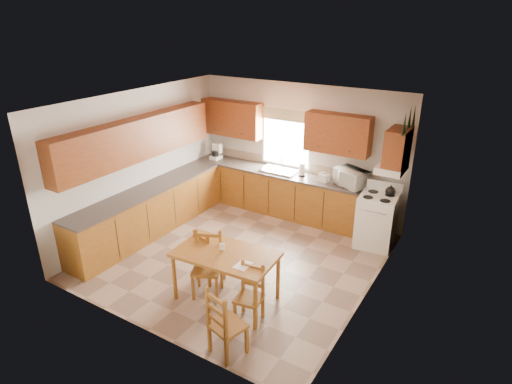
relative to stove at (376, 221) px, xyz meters
The scene contains 35 objects.
floor 2.54m from the stove, 139.02° to the right, with size 4.50×4.50×0.00m, color #89705F.
ceiling 3.34m from the stove, 139.02° to the right, with size 4.50×4.50×0.00m, color brown.
wall_left 4.53m from the stove, 158.43° to the right, with size 4.50×4.50×0.00m, color beige.
wall_right 1.89m from the stove, 77.23° to the right, with size 4.50×4.50×0.00m, color beige.
wall_back 2.16m from the stove, 161.83° to the left, with size 4.50×4.50×0.00m, color beige.
wall_front 4.40m from the stove, 115.83° to the right, with size 4.50×4.50×0.00m, color beige.
lower_cab_back 2.28m from the stove, behind, with size 3.75×0.60×0.88m, color brown.
lower_cab_left 4.22m from the stove, 155.04° to the right, with size 0.60×3.60×0.88m, color brown.
counter_back 2.32m from the stove, behind, with size 3.75×0.63×0.04m, color #423936.
counter_left 4.25m from the stove, 155.04° to the right, with size 0.63×3.60×0.04m, color #423936.
backsplash 2.40m from the stove, 164.94° to the left, with size 3.75×0.01×0.18m, color gray.
upper_cab_back_left 3.72m from the stove, behind, with size 1.41×0.33×0.75m, color brown.
upper_cab_back_right 1.77m from the stove, 156.05° to the left, with size 1.25×0.33×0.75m, color brown.
upper_cab_left 4.56m from the stove, 155.79° to the right, with size 0.33×3.60×0.75m, color brown.
upper_cab_stove 1.44m from the stove, ahead, with size 0.33×0.62×0.62m, color brown.
range_hood 1.06m from the stove, ahead, with size 0.44×0.62×0.12m, color silver.
window_frame 2.50m from the stove, 164.93° to the left, with size 1.13×0.02×1.18m, color silver.
window_pane 2.50m from the stove, 165.05° to the left, with size 1.05×0.01×1.10m, color white.
window_valance 2.75m from the stove, 165.67° to the left, with size 1.19×0.01×0.24m, color #4B6136.
sink_basin 2.25m from the stove, behind, with size 0.75×0.45×0.04m, color silver.
pine_decal_a 1.96m from the stove, 42.56° to the right, with size 0.22×0.22×0.36m, color #16381B.
pine_decal_b 1.97m from the stove, ahead, with size 0.22×0.22×0.36m, color #16381B.
pine_decal_c 1.96m from the stove, 45.60° to the left, with size 0.22×0.22×0.36m, color #16381B.
stove is the anchor object (origin of this frame).
coffeemaker 3.84m from the stove, behind, with size 0.22×0.27×0.38m, color silver.
paper_towel 1.80m from the stove, 168.48° to the left, with size 0.11×0.11×0.26m, color white.
toaster 1.30m from the stove, 167.30° to the left, with size 0.20×0.13×0.16m, color silver.
microwave 0.94m from the stove, 153.62° to the left, with size 0.56×0.40×0.33m, color silver.
dining_table 3.07m from the stove, 116.84° to the right, with size 1.46×0.84×0.78m, color brown.
chair_near_left 3.11m from the stove, 127.52° to the right, with size 0.37×0.35×0.88m, color brown.
chair_near_right 3.70m from the stove, 101.52° to the right, with size 0.40×0.38×0.95m, color brown.
chair_far_left 3.27m from the stove, 121.19° to the right, with size 0.42×0.40×1.00m, color brown.
chair_far_right 3.10m from the stove, 105.60° to the right, with size 0.36×0.34×0.85m, color brown.
table_paper 3.06m from the stove, 109.04° to the right, with size 0.19×0.25×0.00m, color white.
table_card 3.09m from the stove, 118.59° to the right, with size 0.08×0.02×0.11m, color white.
Camera 1 is at (3.63, -5.39, 3.97)m, focal length 30.00 mm.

